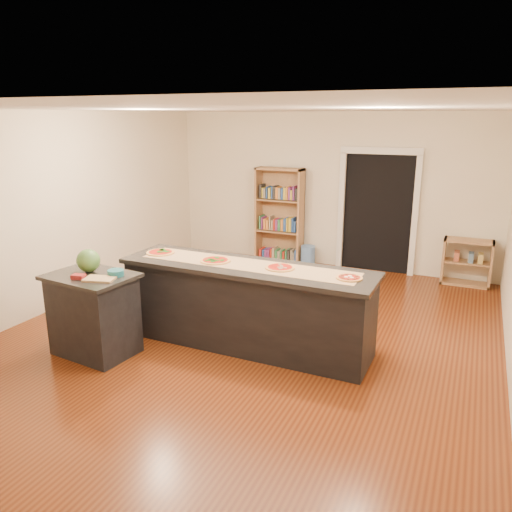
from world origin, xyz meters
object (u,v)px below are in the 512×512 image
at_px(low_shelf, 467,262).
at_px(waste_bin, 308,256).
at_px(bookshelf, 279,216).
at_px(kitchen_island, 246,305).
at_px(side_counter, 94,314).
at_px(watermelon, 88,261).

relative_size(low_shelf, waste_bin, 1.98).
xyz_separation_m(bookshelf, low_shelf, (3.35, -0.01, -0.51)).
xyz_separation_m(kitchen_island, low_shelf, (2.36, 3.57, -0.13)).
xyz_separation_m(kitchen_island, side_counter, (-1.54, -0.92, -0.02)).
distance_m(kitchen_island, side_counter, 1.79).
bearing_deg(bookshelf, kitchen_island, -74.50).
height_order(bookshelf, low_shelf, bookshelf).
relative_size(kitchen_island, bookshelf, 1.72).
height_order(bookshelf, watermelon, bookshelf).
distance_m(low_shelf, waste_bin, 2.75).
distance_m(kitchen_island, watermelon, 1.92).
bearing_deg(bookshelf, side_counter, -96.95).
xyz_separation_m(kitchen_island, watermelon, (-1.63, -0.83, 0.59)).
bearing_deg(watermelon, bookshelf, 81.77).
bearing_deg(low_shelf, side_counter, -130.99).
relative_size(kitchen_island, low_shelf, 4.01).
height_order(side_counter, watermelon, watermelon).
bearing_deg(watermelon, kitchen_island, 27.09).
distance_m(bookshelf, waste_bin, 0.93).
distance_m(low_shelf, watermelon, 5.98).
bearing_deg(kitchen_island, low_shelf, 57.26).
bearing_deg(waste_bin, bookshelf, 174.42).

